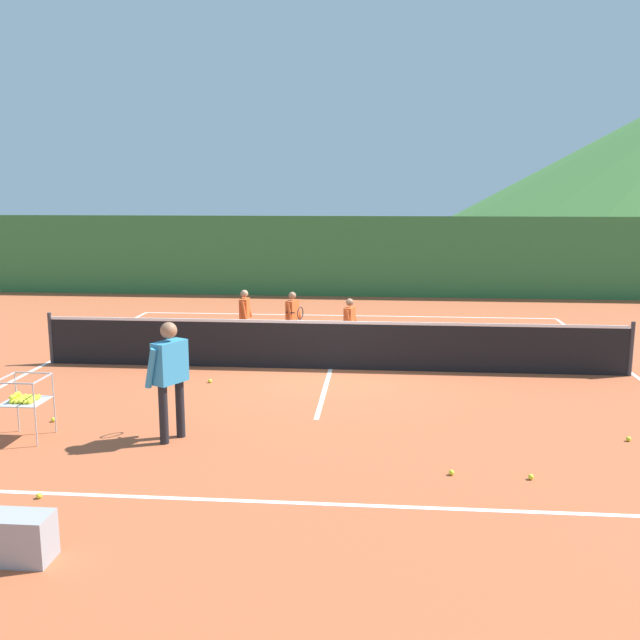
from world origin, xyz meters
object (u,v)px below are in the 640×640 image
ball_cart (24,399)px  tennis_ball_4 (53,420)px  tennis_ball_6 (210,381)px  tennis_net (331,345)px  tennis_ball_2 (39,496)px  student_1 (293,314)px  instructor (170,370)px  tennis_ball_3 (531,477)px  tennis_ball_5 (629,439)px  tennis_ball_1 (451,472)px  student_0 (245,312)px  student_2 (350,321)px

ball_cart → tennis_ball_4: size_ratio=13.22×
tennis_ball_6 → tennis_net: bearing=28.8°
tennis_ball_2 → student_1: bearing=76.9°
instructor → tennis_ball_3: bearing=-11.6°
instructor → tennis_ball_5: size_ratio=24.91×
tennis_ball_3 → tennis_ball_6: size_ratio=1.00×
tennis_ball_4 → tennis_ball_6: size_ratio=1.00×
tennis_ball_2 → tennis_ball_4: size_ratio=1.00×
ball_cart → tennis_ball_1: (5.88, -0.78, -0.55)m
student_0 → tennis_ball_5: student_0 is taller
ball_cart → tennis_ball_4: (0.03, 0.74, -0.55)m
student_0 → tennis_ball_4: (-1.87, -5.60, -0.73)m
student_0 → tennis_ball_2: student_0 is taller
student_0 → tennis_net: bearing=-44.3°
ball_cart → tennis_ball_5: bearing=4.3°
student_0 → ball_cart: size_ratio=1.42×
instructor → student_1: bearing=81.3°
student_0 → tennis_ball_5: 8.73m
tennis_ball_1 → tennis_ball_6: same height
tennis_net → student_0: size_ratio=9.03×
student_0 → tennis_ball_6: size_ratio=18.74×
student_0 → ball_cart: 6.62m
tennis_ball_2 → student_0: bearing=84.5°
instructor → tennis_ball_2: size_ratio=24.91×
tennis_ball_3 → tennis_ball_5: same height
tennis_net → tennis_ball_3: tennis_net is taller
instructor → student_0: instructor is taller
ball_cart → instructor: bearing=3.9°
tennis_ball_1 → tennis_ball_6: (-4.00, 3.89, 0.00)m
student_1 → tennis_ball_1: (2.86, -7.06, -0.72)m
student_1 → tennis_ball_5: 7.89m
tennis_net → student_2: student_2 is taller
tennis_net → ball_cart: 5.87m
student_1 → tennis_ball_3: (3.81, -7.12, -0.72)m
tennis_ball_2 → tennis_ball_5: bearing=18.7°
tennis_net → instructor: size_ratio=6.79×
student_2 → tennis_ball_4: 6.59m
student_1 → tennis_ball_3: 8.11m
instructor → ball_cart: size_ratio=1.88×
tennis_net → tennis_ball_4: 5.35m
tennis_ball_1 → tennis_ball_4: bearing=165.4°
tennis_ball_2 → student_2: bearing=67.0°
tennis_ball_2 → tennis_ball_3: 5.80m
student_2 → tennis_net: bearing=-102.4°
tennis_ball_1 → tennis_ball_2: 4.88m
student_2 → student_1: bearing=155.7°
tennis_ball_6 → ball_cart: bearing=-121.1°
tennis_net → student_1: 2.25m
student_1 → tennis_ball_2: bearing=-103.1°
tennis_ball_4 → tennis_ball_5: same height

